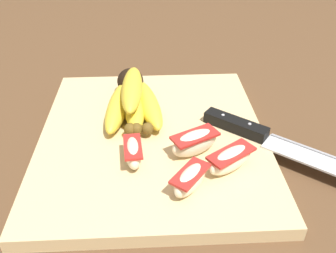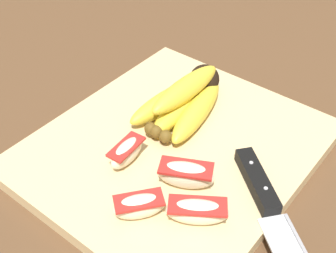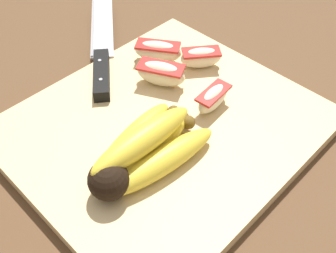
{
  "view_description": "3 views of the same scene",
  "coord_description": "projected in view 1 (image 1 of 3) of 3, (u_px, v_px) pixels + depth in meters",
  "views": [
    {
      "loc": [
        -0.43,
        -0.0,
        0.34
      ],
      "look_at": [
        -0.01,
        -0.02,
        0.04
      ],
      "focal_mm": 38.91,
      "sensor_mm": 36.0,
      "label": 1
    },
    {
      "loc": [
        -0.35,
        -0.28,
        0.44
      ],
      "look_at": [
        0.01,
        0.01,
        0.04
      ],
      "focal_mm": 48.85,
      "sensor_mm": 36.0,
      "label": 2
    },
    {
      "loc": [
        0.26,
        0.26,
        0.39
      ],
      "look_at": [
        0.02,
        0.02,
        0.03
      ],
      "focal_mm": 42.35,
      "sensor_mm": 36.0,
      "label": 3
    }
  ],
  "objects": [
    {
      "name": "apple_wedge_middle",
      "position": [
        193.0,
        142.0,
        0.5
      ],
      "size": [
        0.06,
        0.08,
        0.04
      ],
      "color": "#F4E5C1",
      "rests_on": "cutting_board"
    },
    {
      "name": "ground_plane",
      "position": [
        152.0,
        148.0,
        0.55
      ],
      "size": [
        6.0,
        6.0,
        0.0
      ],
      "primitive_type": "plane",
      "color": "brown"
    },
    {
      "name": "banana_bunch",
      "position": [
        131.0,
        99.0,
        0.59
      ],
      "size": [
        0.16,
        0.1,
        0.06
      ],
      "color": "black",
      "rests_on": "cutting_board"
    },
    {
      "name": "apple_wedge_extra",
      "position": [
        229.0,
        159.0,
        0.47
      ],
      "size": [
        0.06,
        0.07,
        0.03
      ],
      "color": "#F4E5C1",
      "rests_on": "cutting_board"
    },
    {
      "name": "apple_wedge_far",
      "position": [
        188.0,
        179.0,
        0.44
      ],
      "size": [
        0.06,
        0.06,
        0.03
      ],
      "color": "#F4E5C1",
      "rests_on": "cutting_board"
    },
    {
      "name": "cutting_board",
      "position": [
        150.0,
        138.0,
        0.55
      ],
      "size": [
        0.38,
        0.34,
        0.02
      ],
      "primitive_type": "cube",
      "color": "#DBBC84",
      "rests_on": "ground_plane"
    },
    {
      "name": "chefs_knife",
      "position": [
        264.0,
        137.0,
        0.53
      ],
      "size": [
        0.2,
        0.24,
        0.02
      ],
      "color": "silver",
      "rests_on": "cutting_board"
    },
    {
      "name": "apple_wedge_near",
      "position": [
        131.0,
        152.0,
        0.48
      ],
      "size": [
        0.06,
        0.03,
        0.03
      ],
      "color": "#F4E5C1",
      "rests_on": "cutting_board"
    }
  ]
}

